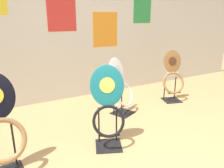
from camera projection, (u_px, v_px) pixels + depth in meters
The scene contains 5 objects.
wall_back at pixel (73, 21), 3.56m from camera, with size 8.00×0.07×2.60m.
toilet_seat_display_teal_sax at pixel (108, 106), 2.32m from camera, with size 0.46×0.46×0.87m.
toilet_seat_display_jazz_black at pixel (0, 128), 1.87m from camera, with size 0.42×0.43×0.91m.
toilet_seat_display_woodgrain at pixel (173, 78), 3.63m from camera, with size 0.41×0.35×0.85m.
toilet_seat_display_white_plain at pixel (121, 88), 3.14m from camera, with size 0.43×0.42×0.82m.
Camera 1 is at (-1.23, -1.06, 1.35)m, focal length 35.00 mm.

